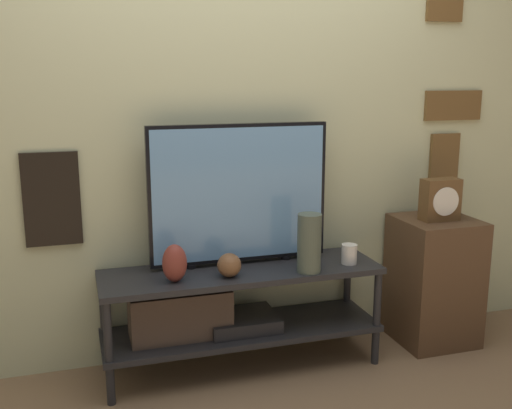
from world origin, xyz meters
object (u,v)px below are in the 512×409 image
television (239,194)px  vase_round_glass (229,265)px  vase_tall_ceramic (309,243)px  vase_urn_stoneware (175,263)px  candle_jar (349,254)px  mantel_clock (440,200)px

television → vase_round_glass: (-0.10, -0.18, -0.31)m
television → vase_tall_ceramic: (0.30, -0.23, -0.22)m
vase_urn_stoneware → candle_jar: 0.92m
vase_tall_ceramic → mantel_clock: size_ratio=1.29×
vase_tall_ceramic → vase_urn_stoneware: 0.67m
vase_urn_stoneware → television: bearing=25.4°
television → vase_tall_ceramic: size_ratio=3.13×
mantel_clock → vase_tall_ceramic: bearing=-172.5°
television → candle_jar: 0.66m
television → candle_jar: size_ratio=9.00×
vase_tall_ceramic → mantel_clock: (0.81, 0.11, 0.15)m
television → mantel_clock: (1.11, -0.12, -0.08)m
vase_round_glass → candle_jar: 0.65m
television → vase_urn_stoneware: 0.50m
candle_jar → mantel_clock: mantel_clock is taller
vase_tall_ceramic → mantel_clock: 0.83m
vase_round_glass → vase_tall_ceramic: size_ratio=0.40×
television → mantel_clock: 1.12m
vase_round_glass → vase_tall_ceramic: 0.41m
vase_round_glass → vase_urn_stoneware: 0.27m
vase_urn_stoneware → mantel_clock: 1.49m
vase_round_glass → vase_urn_stoneware: vase_urn_stoneware is taller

